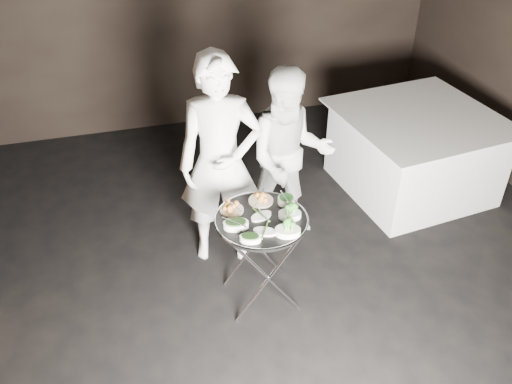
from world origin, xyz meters
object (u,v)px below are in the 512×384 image
object	(u,v)px
serving_tray	(261,220)
waiter_right	(289,157)
waiter_left	(220,163)
tray_stand	(261,256)
dining_table	(414,152)

from	to	relation	value
serving_tray	waiter_right	world-z (taller)	waiter_right
waiter_left	waiter_right	xyz separation A→B (m)	(0.64, 0.14, -0.12)
tray_stand	waiter_right	size ratio (longest dim) A/B	0.49
serving_tray	waiter_right	distance (m)	0.91
tray_stand	dining_table	xyz separation A→B (m)	(1.95, 1.12, -0.02)
tray_stand	waiter_right	distance (m)	0.98
tray_stand	waiter_left	bearing A→B (deg)	104.73
serving_tray	waiter_left	size ratio (longest dim) A/B	0.38
waiter_left	dining_table	world-z (taller)	waiter_left
tray_stand	dining_table	world-z (taller)	dining_table
tray_stand	serving_tray	distance (m)	0.35
waiter_right	serving_tray	bearing A→B (deg)	-113.34
serving_tray	waiter_right	xyz separation A→B (m)	(0.47, 0.77, 0.02)
tray_stand	waiter_right	xyz separation A→B (m)	(0.47, 0.77, 0.37)
serving_tray	waiter_left	bearing A→B (deg)	104.73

